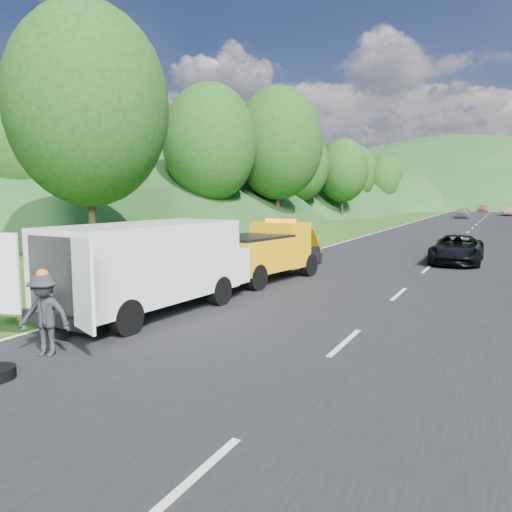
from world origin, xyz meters
The scene contains 14 objects.
ground centered at (0.00, 0.00, 0.00)m, with size 320.00×320.00×0.00m, color #38661E.
road_surface centered at (3.00, 40.00, 0.01)m, with size 14.00×200.00×0.02m, color black.
tree_line_left centered at (-19.00, 60.00, 0.00)m, with size 14.00×140.00×14.00m, color #275B1A, non-canonical shape.
hills_backdrop centered at (6.50, 134.70, 0.00)m, with size 201.00×288.60×44.00m, color #2D5B23, non-canonical shape.
tow_truck centered at (-2.04, 4.47, 1.13)m, with size 2.69×5.58×2.30m.
white_van centered at (-2.54, -1.71, 1.41)m, with size 3.83×7.19×2.49m.
woman centered at (-3.94, 0.80, 0.00)m, with size 0.67×0.49×1.84m, color white.
child centered at (-1.96, 0.70, 0.00)m, with size 0.44×0.34×0.90m, color tan.
worker centered at (-2.14, -5.59, 0.00)m, with size 1.09×0.62×1.68m, color black.
suitcase centered at (-5.06, 1.06, 0.32)m, with size 0.40×0.22×0.64m, color #51513D.
passing_suv centered at (3.97, 12.70, 0.00)m, with size 2.21×4.78×1.33m, color black.
dist_car_a centered at (0.45, 61.16, 0.00)m, with size 1.76×4.38×1.49m, color #57575C.
dist_car_b centered at (5.96, 72.67, 0.00)m, with size 1.56×4.47×1.47m, color brown.
dist_car_c centered at (1.81, 89.93, 0.00)m, with size 1.78×4.38×1.27m, color #954A5B.
Camera 1 is at (6.07, -12.38, 3.26)m, focal length 35.00 mm.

